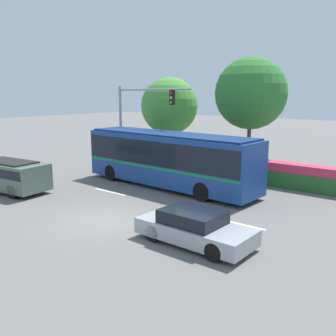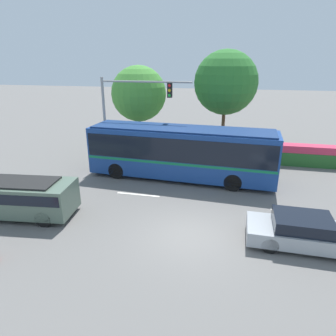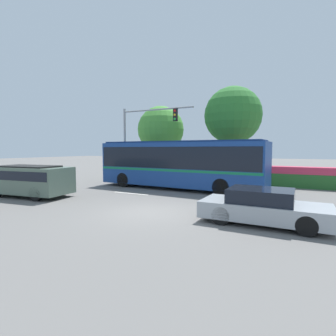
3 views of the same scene
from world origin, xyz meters
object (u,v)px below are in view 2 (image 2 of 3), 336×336
(city_bus, at_px, (181,150))
(street_tree_centre, at_px, (226,83))
(sedan_foreground, at_px, (303,232))
(traffic_light_pole, at_px, (126,107))
(suv_left_lane, at_px, (21,195))
(street_tree_left, at_px, (139,94))

(city_bus, height_order, street_tree_centre, street_tree_centre)
(sedan_foreground, bearing_deg, traffic_light_pole, 143.24)
(city_bus, xyz_separation_m, suv_left_lane, (-6.39, -6.29, -0.80))
(street_tree_left, bearing_deg, city_bus, -52.38)
(suv_left_lane, bearing_deg, city_bus, 38.30)
(city_bus, distance_m, street_tree_left, 7.66)
(sedan_foreground, distance_m, suv_left_lane, 12.39)
(suv_left_lane, height_order, traffic_light_pole, traffic_light_pole)
(street_tree_left, bearing_deg, suv_left_lane, -99.53)
(city_bus, bearing_deg, traffic_light_pole, -20.18)
(street_tree_centre, bearing_deg, sedan_foreground, -72.43)
(traffic_light_pole, bearing_deg, city_bus, -23.24)
(street_tree_left, distance_m, street_tree_centre, 6.69)
(sedan_foreground, bearing_deg, street_tree_left, 132.55)
(city_bus, relative_size, sedan_foreground, 2.60)
(sedan_foreground, distance_m, traffic_light_pole, 13.15)
(suv_left_lane, relative_size, street_tree_left, 0.76)
(suv_left_lane, relative_size, street_tree_centre, 0.65)
(traffic_light_pole, relative_size, street_tree_centre, 0.78)
(suv_left_lane, bearing_deg, street_tree_left, 74.26)
(traffic_light_pole, height_order, street_tree_centre, street_tree_centre)
(city_bus, bearing_deg, suv_left_lane, 47.58)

